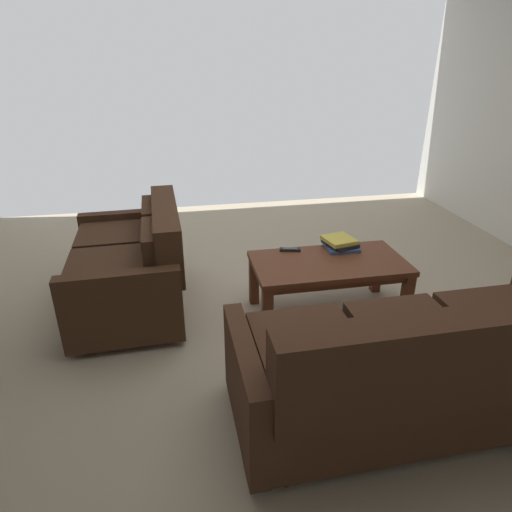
# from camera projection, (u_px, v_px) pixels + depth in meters

# --- Properties ---
(ground_plane) EXTENTS (5.62, 5.84, 0.01)m
(ground_plane) POSITION_uv_depth(u_px,v_px,m) (274.00, 327.00, 3.26)
(ground_plane) COLOR #B7A88E
(sofa_main) EXTENTS (1.92, 0.81, 0.82)m
(sofa_main) POSITION_uv_depth(u_px,v_px,m) (419.00, 366.00, 2.30)
(sofa_main) COLOR black
(sofa_main) RESTS_ON ground
(loveseat_near) EXTENTS (0.84, 1.32, 0.81)m
(loveseat_near) POSITION_uv_depth(u_px,v_px,m) (133.00, 265.00, 3.39)
(loveseat_near) COLOR black
(loveseat_near) RESTS_ON ground
(coffee_table) EXTENTS (1.12, 0.59, 0.44)m
(coffee_table) POSITION_uv_depth(u_px,v_px,m) (329.00, 269.00, 3.29)
(coffee_table) COLOR brown
(coffee_table) RESTS_ON ground
(book_stack) EXTENTS (0.27, 0.29, 0.08)m
(book_stack) POSITION_uv_depth(u_px,v_px,m) (340.00, 243.00, 3.47)
(book_stack) COLOR #385693
(book_stack) RESTS_ON coffee_table
(tv_remote) EXTENTS (0.17, 0.08, 0.02)m
(tv_remote) POSITION_uv_depth(u_px,v_px,m) (290.00, 250.00, 3.42)
(tv_remote) COLOR black
(tv_remote) RESTS_ON coffee_table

